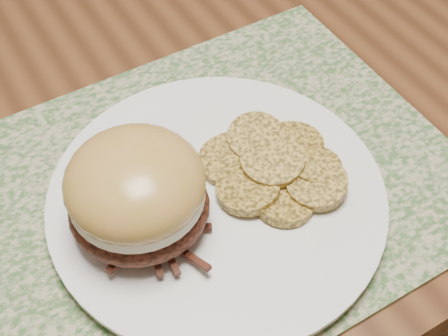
# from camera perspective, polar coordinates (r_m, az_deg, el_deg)

# --- Properties ---
(placemat) EXTENTS (0.45, 0.33, 0.00)m
(placemat) POSITION_cam_1_polar(r_m,az_deg,el_deg) (0.53, -2.59, -2.18)
(placemat) COLOR #3D5E30
(placemat) RESTS_ON dining_table
(dinner_plate) EXTENTS (0.26, 0.26, 0.02)m
(dinner_plate) POSITION_cam_1_polar(r_m,az_deg,el_deg) (0.51, -0.65, -2.85)
(dinner_plate) COLOR white
(dinner_plate) RESTS_ON placemat
(pork_sandwich) EXTENTS (0.14, 0.14, 0.08)m
(pork_sandwich) POSITION_cam_1_polar(r_m,az_deg,el_deg) (0.46, -7.99, -2.29)
(pork_sandwich) COLOR black
(pork_sandwich) RESTS_ON dinner_plate
(roasted_potatoes) EXTENTS (0.12, 0.13, 0.03)m
(roasted_potatoes) POSITION_cam_1_polar(r_m,az_deg,el_deg) (0.52, 4.24, 0.20)
(roasted_potatoes) COLOR #B08734
(roasted_potatoes) RESTS_ON dinner_plate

